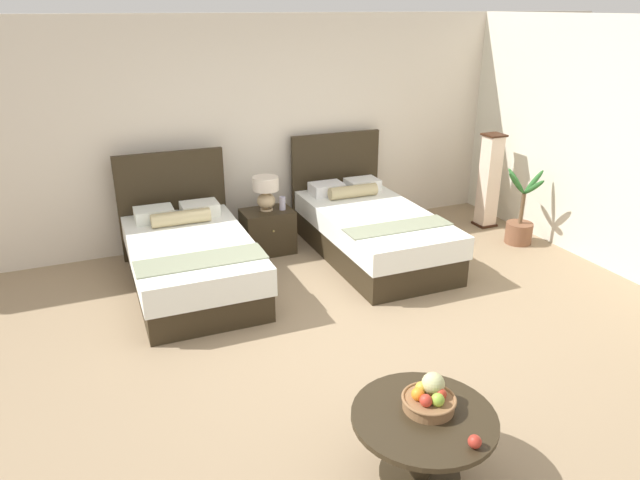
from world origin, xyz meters
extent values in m
cube|color=#988061|center=(0.00, 0.00, -0.01)|extent=(10.31, 9.24, 0.02)
cube|color=beige|center=(0.00, 2.82, 1.33)|extent=(10.31, 0.12, 2.66)
cube|color=silver|center=(3.35, 0.40, 1.33)|extent=(0.12, 4.84, 2.66)
cube|color=#302617|center=(-1.05, 1.54, 0.14)|extent=(1.16, 1.97, 0.28)
cube|color=white|center=(-1.05, 1.54, 0.42)|extent=(1.20, 2.01, 0.27)
cube|color=#302617|center=(-1.04, 2.55, 0.62)|extent=(1.22, 0.08, 1.23)
cube|color=white|center=(-1.29, 2.26, 0.62)|extent=(0.41, 0.31, 0.14)
cube|color=white|center=(-0.79, 2.26, 0.62)|extent=(0.41, 0.31, 0.14)
cylinder|color=tan|center=(-1.04, 2.02, 0.63)|extent=(0.63, 0.16, 0.15)
cube|color=gray|center=(-1.06, 0.99, 0.56)|extent=(1.20, 0.41, 0.01)
cube|color=#302617|center=(1.05, 1.54, 0.16)|extent=(1.14, 2.16, 0.32)
cube|color=white|center=(1.05, 1.54, 0.44)|extent=(1.18, 2.20, 0.25)
cube|color=#302617|center=(1.07, 2.64, 0.63)|extent=(1.19, 0.08, 1.25)
cube|color=white|center=(0.82, 2.36, 0.63)|extent=(0.40, 0.31, 0.14)
cube|color=white|center=(1.31, 2.35, 0.63)|extent=(0.40, 0.31, 0.14)
cylinder|color=tan|center=(1.06, 2.11, 0.64)|extent=(0.61, 0.16, 0.15)
cube|color=gray|center=(1.04, 1.00, 0.57)|extent=(1.18, 0.35, 0.01)
cube|color=#302617|center=(-0.02, 2.18, 0.26)|extent=(0.59, 0.41, 0.52)
sphere|color=tan|center=(-0.02, 1.96, 0.34)|extent=(0.02, 0.02, 0.02)
cylinder|color=tan|center=(-0.02, 2.20, 0.53)|extent=(0.15, 0.15, 0.02)
ellipsoid|color=tan|center=(-0.02, 2.20, 0.63)|extent=(0.21, 0.21, 0.19)
cylinder|color=#99844C|center=(-0.02, 2.20, 0.74)|extent=(0.02, 0.02, 0.04)
cylinder|color=beige|center=(-0.02, 2.20, 0.84)|extent=(0.30, 0.30, 0.15)
cylinder|color=#B8B3CC|center=(0.15, 2.14, 0.59)|extent=(0.07, 0.07, 0.14)
torus|color=#B8B3CC|center=(0.15, 2.14, 0.67)|extent=(0.07, 0.07, 0.01)
cylinder|color=#302617|center=(-0.29, -1.60, 0.01)|extent=(0.51, 0.51, 0.02)
cylinder|color=#302617|center=(-0.29, -1.60, 0.22)|extent=(0.14, 0.14, 0.43)
cylinder|color=#302617|center=(-0.29, -1.60, 0.45)|extent=(0.88, 0.88, 0.04)
cylinder|color=olive|center=(-0.23, -1.56, 0.50)|extent=(0.31, 0.31, 0.07)
torus|color=olive|center=(-0.23, -1.56, 0.54)|extent=(0.33, 0.33, 0.02)
sphere|color=orange|center=(-0.30, -1.53, 0.57)|extent=(0.08, 0.08, 0.08)
sphere|color=red|center=(-0.29, -1.60, 0.57)|extent=(0.08, 0.08, 0.08)
sphere|color=#8CB639|center=(-0.22, -1.63, 0.57)|extent=(0.08, 0.08, 0.08)
sphere|color=#BE3823|center=(-0.17, -1.58, 0.57)|extent=(0.07, 0.07, 0.07)
sphere|color=#C3C688|center=(-0.18, -1.51, 0.60)|extent=(0.14, 0.14, 0.14)
sphere|color=gold|center=(-0.25, -1.49, 0.57)|extent=(0.08, 0.08, 0.08)
sphere|color=#AE3023|center=(-0.19, -1.94, 0.50)|extent=(0.08, 0.08, 0.08)
cube|color=#381D10|center=(2.93, 1.90, 0.01)|extent=(0.25, 0.25, 0.03)
cube|color=beige|center=(2.93, 1.90, 0.62)|extent=(0.21, 0.21, 1.17)
cube|color=#381D10|center=(2.93, 1.90, 1.22)|extent=(0.25, 0.25, 0.02)
cylinder|color=brown|center=(2.91, 1.23, 0.13)|extent=(0.32, 0.32, 0.26)
cylinder|color=brown|center=(2.91, 1.23, 0.45)|extent=(0.04, 0.04, 0.38)
ellipsoid|color=#2E662C|center=(3.04, 1.23, 0.77)|extent=(0.30, 0.06, 0.30)
ellipsoid|color=#2E662C|center=(2.89, 1.36, 0.76)|extent=(0.10, 0.31, 0.30)
ellipsoid|color=#2E662C|center=(2.77, 1.21, 0.78)|extent=(0.33, 0.09, 0.34)
ellipsoid|color=#2E662C|center=(2.94, 1.10, 0.75)|extent=(0.10, 0.29, 0.28)
camera|label=1|loc=(-1.98, -3.96, 2.75)|focal=32.68mm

